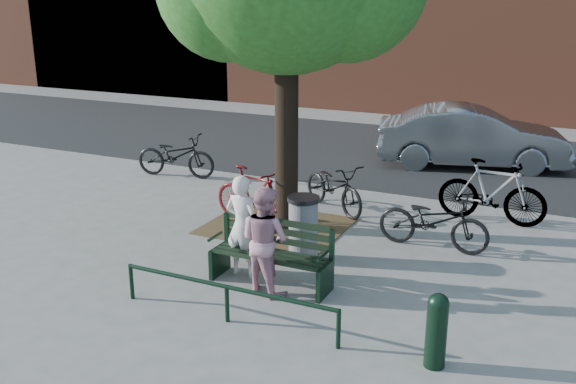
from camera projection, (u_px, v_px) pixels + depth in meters
The scene contains 15 objects.
ground at pixel (271, 284), 9.17m from camera, with size 90.00×90.00×0.00m, color gray.
dirt_pit at pixel (277, 226), 11.47m from camera, with size 2.40×2.00×0.02m, color brown.
road at pixel (420, 156), 16.50m from camera, with size 40.00×7.00×0.01m, color black.
park_bench at pixel (273, 252), 9.09m from camera, with size 1.74×0.54×0.97m.
guard_railing at pixel (227, 292), 8.01m from camera, with size 3.06×0.06×0.51m.
person_left at pixel (243, 226), 9.29m from camera, with size 0.56×0.36×1.52m, color silver.
person_right at pixel (265, 240), 8.75m from camera, with size 0.74×0.58×1.52m, color #B77E8E.
bollard at pixel (437, 328), 7.02m from camera, with size 0.24×0.24×0.88m.
litter_bin at pixel (303, 228), 9.92m from camera, with size 0.50×0.50×1.02m.
bicycle_a at pixel (176, 155), 14.51m from camera, with size 0.65×1.87×0.98m, color black.
bicycle_b at pixel (254, 195), 11.51m from camera, with size 0.49×1.73×1.04m, color #510B0C.
bicycle_c at pixel (334, 187), 12.20m from camera, with size 0.63×1.81×0.95m, color black.
bicycle_d at pixel (492, 192), 11.53m from camera, with size 0.54×1.93×1.16m, color gray.
bicycle_e at pixel (434, 221), 10.35m from camera, with size 0.63×1.80×0.95m, color black.
parked_car at pixel (472, 137), 15.29m from camera, with size 1.54×4.42×1.46m, color slate.
Camera 1 is at (3.83, -7.45, 3.95)m, focal length 40.00 mm.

